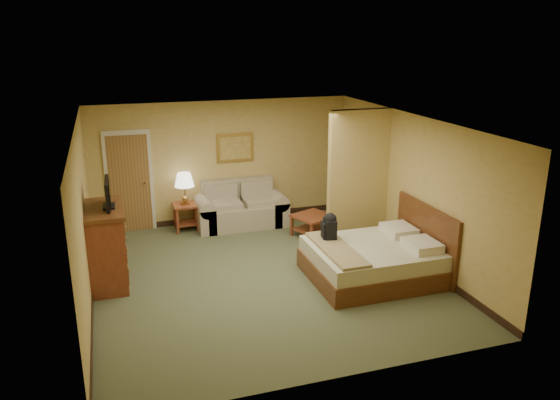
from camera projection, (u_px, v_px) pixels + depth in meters
name	position (u px, v px, depth m)	size (l,w,h in m)	color
floor	(263.00, 276.00, 9.22)	(6.00, 6.00, 0.00)	#4D5436
ceiling	(262.00, 123.00, 8.45)	(6.00, 6.00, 0.00)	white
back_wall	(223.00, 162.00, 11.56)	(5.50, 0.02, 2.60)	tan
left_wall	(83.00, 220.00, 8.03)	(0.02, 6.00, 2.60)	tan
right_wall	(412.00, 188.00, 9.64)	(0.02, 6.00, 2.60)	tan
partition	(358.00, 178.00, 10.30)	(1.20, 0.15, 2.60)	tan
door	(130.00, 182.00, 11.04)	(0.94, 0.16, 2.10)	beige
baseboard	(225.00, 218.00, 11.92)	(5.50, 0.02, 0.12)	black
loveseat	(241.00, 211.00, 11.54)	(1.89, 0.88, 0.96)	tan
side_table	(186.00, 213.00, 11.26)	(0.51, 0.51, 0.56)	maroon
table_lamp	(184.00, 181.00, 11.05)	(0.40, 0.40, 0.66)	#A3753C
coffee_table	(313.00, 221.00, 10.90)	(0.90, 0.90, 0.45)	maroon
wall_picture	(235.00, 148.00, 11.52)	(0.80, 0.04, 0.62)	#B78E3F
dresser	(106.00, 246.00, 8.75)	(0.64, 1.23, 1.31)	maroon
tv	(108.00, 194.00, 8.52)	(0.19, 0.73, 0.45)	black
bed	(378.00, 259.00, 9.09)	(2.13, 1.81, 1.17)	#502812
backpack	(330.00, 226.00, 9.15)	(0.23, 0.30, 0.48)	black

